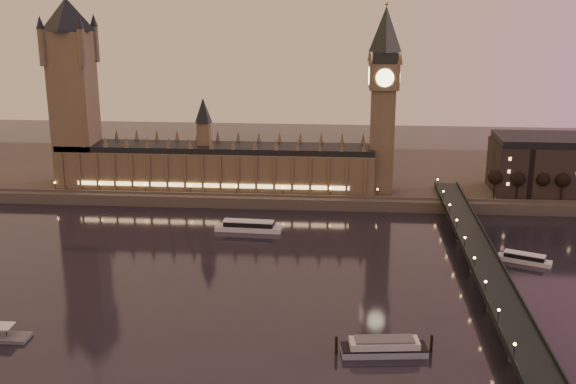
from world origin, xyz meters
name	(u,v)px	position (x,y,z in m)	size (l,w,h in m)	color
ground	(262,283)	(0.00, 0.00, 0.00)	(700.00, 700.00, 0.00)	black
far_embankment	(338,175)	(30.00, 165.00, 3.00)	(560.00, 130.00, 6.00)	#423D35
palace_of_westminster	(215,161)	(-40.12, 120.99, 21.71)	(180.00, 26.62, 52.00)	brown
victoria_tower	(72,82)	(-120.00, 121.00, 65.79)	(31.68, 31.68, 118.00)	brown
big_ben	(384,89)	(53.99, 120.99, 63.95)	(17.68, 17.68, 104.00)	brown
westminster_bridge	(487,277)	(91.61, 0.00, 5.52)	(13.20, 260.00, 15.30)	black
bare_tree_0	(492,181)	(113.47, 109.00, 16.43)	(6.86, 6.86, 13.94)	black
bare_tree_1	(516,181)	(126.22, 109.00, 16.43)	(6.86, 6.86, 13.94)	black
bare_tree_2	(540,182)	(138.97, 109.00, 16.43)	(6.86, 6.86, 13.94)	black
bare_tree_3	(564,182)	(151.72, 109.00, 16.43)	(6.86, 6.86, 13.94)	black
cruise_boat_a	(248,226)	(-13.85, 64.59, 2.35)	(33.67, 9.07, 5.33)	silver
cruise_boat_b	(524,258)	(114.00, 31.75, 1.90)	(23.72, 14.54, 4.30)	silver
moored_barge	(384,347)	(47.60, -55.77, 2.56)	(32.90, 11.13, 6.07)	#919EB9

